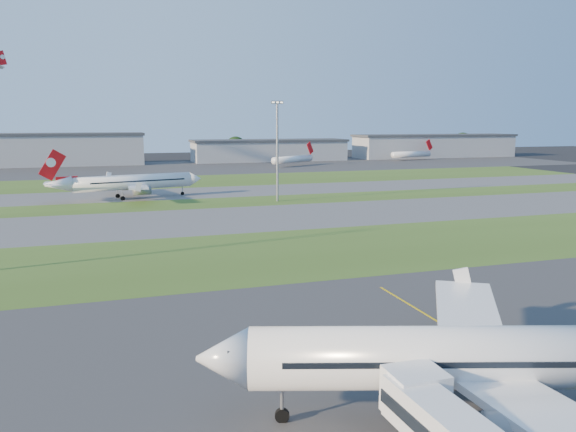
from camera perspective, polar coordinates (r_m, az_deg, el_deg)
name	(u,v)px	position (r m, az deg, el deg)	size (l,w,h in m)	color
ground	(510,409)	(46.02, 21.61, -17.80)	(700.00, 700.00, 0.00)	black
apron_near	(510,409)	(46.01, 21.61, -17.79)	(300.00, 70.00, 0.01)	#333335
grass_strip_a	(289,252)	(89.72, 0.11, -3.71)	(300.00, 34.00, 0.01)	#3B541C
taxiway_a	(242,219)	(120.91, -4.73, -0.27)	(300.00, 32.00, 0.01)	#515154
grass_strip_b	(219,203)	(145.07, -6.98, 1.35)	(300.00, 18.00, 0.01)	#3B541C
taxiway_b	(205,193)	(166.54, -8.43, 2.37)	(300.00, 26.00, 0.01)	#515154
grass_strip_c	(189,181)	(198.96, -10.01, 3.50)	(300.00, 40.00, 0.01)	#3B541C
apron_far	(170,168)	(258.28, -11.87, 4.81)	(400.00, 80.00, 0.01)	#333335
yellow_line	(565,399)	(49.11, 26.31, -16.33)	(0.25, 60.00, 0.02)	gold
airliner_parked	(501,359)	(42.22, 20.86, -13.42)	(40.70, 34.28, 13.09)	white
airliner_taxiing	(132,183)	(157.39, -15.57, 3.29)	(38.95, 32.70, 12.30)	white
mini_jet_near	(293,159)	(261.66, 0.49, 5.79)	(25.32, 16.38, 9.48)	white
mini_jet_far	(411,154)	(309.41, 12.43, 6.16)	(28.24, 9.01, 9.48)	white
light_mast_centre	(277,144)	(145.35, -1.09, 7.30)	(3.20, 0.70, 25.80)	gray
hangar_west	(66,149)	(286.90, -21.60, 6.33)	(71.40, 23.00, 15.20)	#96989D
hangar_east	(269,150)	(297.93, -1.90, 6.71)	(81.60, 23.00, 11.20)	#96989D
hangar_far_east	(435,146)	(339.30, 14.68, 6.92)	(96.90, 23.00, 13.20)	#96989D
tree_mid_west	(121,151)	(297.49, -16.62, 6.35)	(9.90, 9.90, 10.80)	black
tree_mid_east	(236,147)	(307.73, -5.33, 6.98)	(11.55, 11.55, 12.60)	black
tree_east	(363,147)	(330.44, 7.64, 7.00)	(10.45, 10.45, 11.40)	black
tree_far_east	(463,143)	(369.23, 17.31, 7.13)	(12.65, 12.65, 13.80)	black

